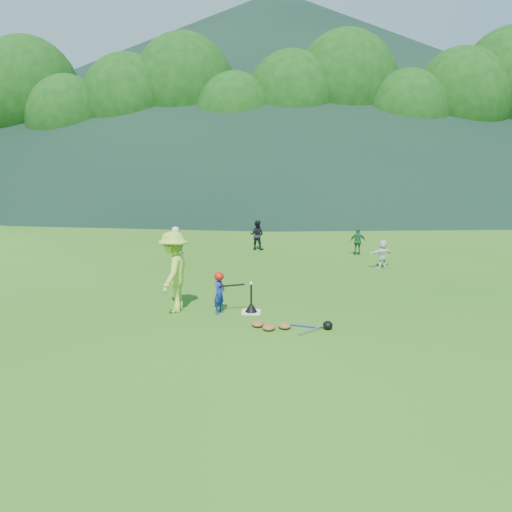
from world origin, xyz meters
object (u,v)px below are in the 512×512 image
Objects in this scene: adult_coach at (174,272)px; fielder_a at (176,241)px; fielder_c at (358,242)px; fielder_d at (382,254)px; equipment_pile at (285,326)px; batter_child at (219,293)px; fielder_b at (257,235)px; home_plate at (251,312)px; batting_tee at (251,307)px.

fielder_a is at bearing -164.08° from adult_coach.
fielder_c is 1.08× the size of fielder_d.
fielder_a reaches higher than fielder_d.
fielder_c is at bearing 150.02° from fielder_a.
fielder_a is 7.61m from fielder_d.
adult_coach is at bearing 54.27° from fielder_c.
adult_coach reaches higher than fielder_c.
equipment_pile is (-3.35, -6.18, -0.42)m from fielder_d.
batter_child is at bearing 60.73° from fielder_c.
fielder_b is 5.41m from fielder_d.
fielder_b reaches higher than equipment_pile.
fielder_c is (3.67, 7.28, 0.51)m from home_plate.
batter_child is 0.50× the size of adult_coach.
fielder_c is at bearing -8.68° from batter_child.
fielder_c is (5.56, 7.24, -0.47)m from adult_coach.
batting_tee is at bearing 25.44° from fielder_d.
adult_coach is at bearing 93.89° from fielder_b.
fielder_a is 0.62× the size of equipment_pile.
adult_coach is 1.66× the size of fielder_b.
batter_child is (-0.76, -0.09, 0.49)m from home_plate.
fielder_b reaches higher than batter_child.
fielder_b is 8.26m from batting_tee.
fielder_d is at bearing 132.98° from fielder_a.
fielder_b reaches higher than fielder_d.
batter_child is at bearing 101.62° from fielder_b.
fielder_d is at bearing 50.70° from batting_tee.
fielder_d is (6.04, 5.03, -0.51)m from adult_coach.
fielder_c is at bearing 63.23° from batting_tee.
fielder_d is (4.16, 5.08, 0.47)m from home_plate.
fielder_a is at bearing -38.58° from fielder_d.
equipment_pile is at bearing 71.46° from adult_coach.
home_plate is at bearing 65.01° from fielder_c.
batter_child is at bearing 21.15° from fielder_d.
fielder_a is 0.93× the size of fielder_b.
fielder_d reaches higher than batting_tee.
fielder_c reaches higher than equipment_pile.
home_plate is 1.37m from equipment_pile.
fielder_c is at bearing 63.23° from home_plate.
fielder_c is at bearing -178.59° from fielder_b.
fielder_a reaches higher than equipment_pile.
fielder_a is at bearing 42.11° from batter_child.
fielder_a is at bearing 5.50° from fielder_c.
fielder_c reaches higher than batter_child.
batter_child is 0.96× the size of fielder_c.
home_plate is 2.13m from adult_coach.
fielder_b reaches higher than batting_tee.
equipment_pile is (1.04, -9.35, -0.53)m from fielder_b.
fielder_d is at bearing 104.15° from fielder_c.
batting_tee is at bearing 0.00° from home_plate.
batting_tee is (1.88, -0.04, -0.87)m from adult_coach.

